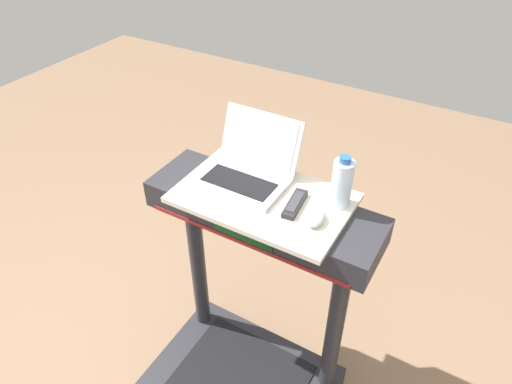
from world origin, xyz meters
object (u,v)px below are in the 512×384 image
(laptop, at_px, (248,168))
(water_bottle, at_px, (342,183))
(computer_mouse, at_px, (316,218))
(tv_remote, at_px, (295,204))

(laptop, bearing_deg, water_bottle, 2.72)
(computer_mouse, height_order, water_bottle, water_bottle)
(water_bottle, distance_m, tv_remote, 0.18)
(computer_mouse, xyz_separation_m, tv_remote, (-0.10, 0.04, -0.01))
(laptop, distance_m, water_bottle, 0.37)
(computer_mouse, bearing_deg, tv_remote, 148.71)
(computer_mouse, height_order, tv_remote, computer_mouse)
(water_bottle, bearing_deg, laptop, -175.70)
(laptop, distance_m, computer_mouse, 0.34)
(laptop, relative_size, computer_mouse, 3.28)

